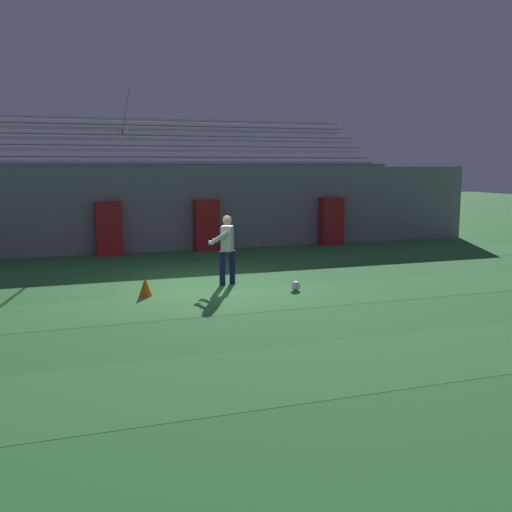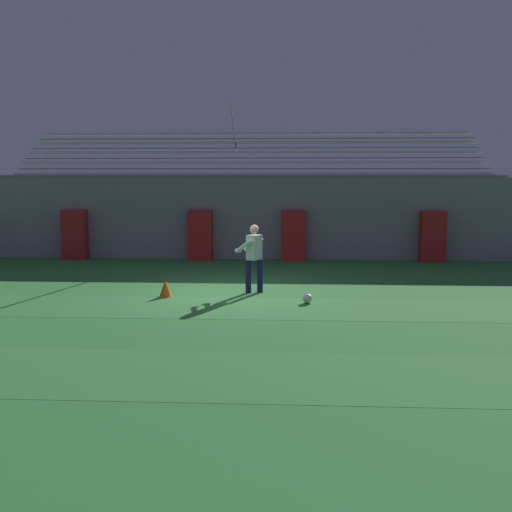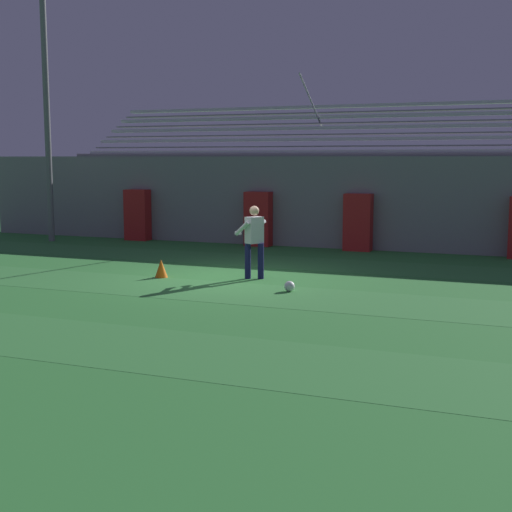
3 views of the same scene
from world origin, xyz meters
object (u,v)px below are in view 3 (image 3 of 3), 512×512
object	(u,v)px
soccer_ball	(289,286)
goalkeeper	(254,237)
traffic_cone	(161,268)
padding_pillar_far_left	(138,215)
floodlight_pole	(45,70)
padding_pillar_gate_right	(358,222)
padding_pillar_gate_left	(258,219)

from	to	relation	value
soccer_ball	goalkeeper	bearing A→B (deg)	136.55
soccer_ball	traffic_cone	xyz separation A→B (m)	(-3.34, 0.57, 0.10)
soccer_ball	traffic_cone	bearing A→B (deg)	170.25
padding_pillar_far_left	floodlight_pole	size ratio (longest dim) A/B	0.19
padding_pillar_gate_right	padding_pillar_far_left	world-z (taller)	same
padding_pillar_gate_left	soccer_ball	size ratio (longest dim) A/B	7.72
padding_pillar_far_left	soccer_ball	world-z (taller)	padding_pillar_far_left
goalkeeper	soccer_ball	world-z (taller)	goalkeeper
goalkeeper	soccer_ball	xyz separation A→B (m)	(1.28, -1.21, -0.84)
padding_pillar_far_left	soccer_ball	bearing A→B (deg)	-41.77
traffic_cone	goalkeeper	bearing A→B (deg)	17.34
padding_pillar_far_left	goalkeeper	bearing A→B (deg)	-41.43
padding_pillar_gate_left	padding_pillar_far_left	distance (m)	4.36
soccer_ball	padding_pillar_gate_right	bearing A→B (deg)	92.13
padding_pillar_gate_left	padding_pillar_gate_right	distance (m)	3.19
soccer_ball	traffic_cone	distance (m)	3.39
floodlight_pole	soccer_ball	world-z (taller)	floodlight_pole
padding_pillar_gate_right	padding_pillar_far_left	size ratio (longest dim) A/B	1.00
padding_pillar_far_left	goalkeeper	size ratio (longest dim) A/B	1.02
padding_pillar_gate_left	floodlight_pole	xyz separation A→B (m)	(-6.90, -1.30, 4.73)
soccer_ball	traffic_cone	world-z (taller)	traffic_cone
padding_pillar_gate_left	goalkeeper	xyz separation A→B (m)	(2.17, -5.76, 0.11)
padding_pillar_far_left	soccer_ball	distance (m)	10.50
goalkeeper	padding_pillar_gate_left	bearing A→B (deg)	110.61
padding_pillar_gate_left	padding_pillar_far_left	xyz separation A→B (m)	(-4.36, 0.00, 0.00)
padding_pillar_gate_right	padding_pillar_far_left	xyz separation A→B (m)	(-7.55, 0.00, 0.00)
padding_pillar_gate_left	padding_pillar_gate_right	size ratio (longest dim) A/B	1.00
goalkeeper	traffic_cone	bearing A→B (deg)	-162.66
goalkeeper	soccer_ball	bearing A→B (deg)	-43.45
floodlight_pole	traffic_cone	distance (m)	10.20
padding_pillar_far_left	floodlight_pole	xyz separation A→B (m)	(-2.53, -1.30, 4.73)
floodlight_pole	goalkeeper	world-z (taller)	floodlight_pole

